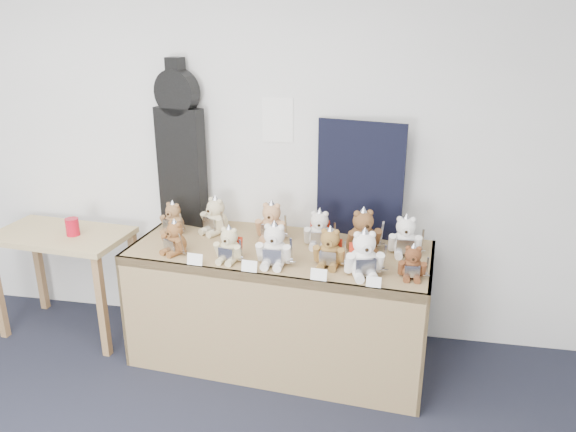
% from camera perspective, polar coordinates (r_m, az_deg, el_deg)
% --- Properties ---
extents(room_shell, '(6.00, 6.00, 6.00)m').
position_cam_1_polar(room_shell, '(3.82, -1.07, 9.70)').
color(room_shell, white).
rests_on(room_shell, floor).
extents(display_table, '(1.99, 0.96, 0.80)m').
position_cam_1_polar(display_table, '(3.62, -1.13, -6.26)').
color(display_table, '#926E4A').
rests_on(display_table, floor).
extents(side_table, '(0.98, 0.60, 0.78)m').
position_cam_1_polar(side_table, '(4.29, -21.89, -3.16)').
color(side_table, tan).
rests_on(side_table, floor).
extents(guitar_case, '(0.37, 0.19, 1.16)m').
position_cam_1_polar(guitar_case, '(3.98, -10.87, 7.05)').
color(guitar_case, black).
rests_on(guitar_case, display_table).
extents(navy_board, '(0.58, 0.15, 0.78)m').
position_cam_1_polar(navy_board, '(3.73, 7.30, 3.65)').
color(navy_board, black).
rests_on(navy_board, display_table).
extents(red_cup, '(0.09, 0.09, 0.12)m').
position_cam_1_polar(red_cup, '(4.15, -21.05, -1.03)').
color(red_cup, '#B80C21').
rests_on(red_cup, side_table).
extents(teddy_front_far_left, '(0.19, 0.19, 0.24)m').
position_cam_1_polar(teddy_front_far_left, '(3.59, -11.43, -2.28)').
color(teddy_front_far_left, brown).
rests_on(teddy_front_far_left, display_table).
extents(teddy_front_left, '(0.20, 0.18, 0.25)m').
position_cam_1_polar(teddy_front_left, '(3.43, -5.99, -3.03)').
color(teddy_front_left, '#CCBD8F').
rests_on(teddy_front_left, display_table).
extents(teddy_front_centre, '(0.24, 0.19, 0.30)m').
position_cam_1_polar(teddy_front_centre, '(3.35, -1.40, -3.11)').
color(teddy_front_centre, white).
rests_on(teddy_front_centre, display_table).
extents(teddy_front_right, '(0.22, 0.19, 0.27)m').
position_cam_1_polar(teddy_front_right, '(3.35, 4.26, -3.37)').
color(teddy_front_right, olive).
rests_on(teddy_front_right, display_table).
extents(teddy_front_far_right, '(0.26, 0.23, 0.31)m').
position_cam_1_polar(teddy_front_far_right, '(3.24, 7.73, -4.00)').
color(teddy_front_far_right, white).
rests_on(teddy_front_far_right, display_table).
extents(teddy_front_end, '(0.18, 0.14, 0.22)m').
position_cam_1_polar(teddy_front_end, '(3.28, 12.54, -4.71)').
color(teddy_front_end, brown).
rests_on(teddy_front_end, display_table).
extents(teddy_back_left, '(0.23, 0.23, 0.29)m').
position_cam_1_polar(teddy_back_left, '(3.87, -7.39, -0.10)').
color(teddy_back_left, beige).
rests_on(teddy_back_left, display_table).
extents(teddy_back_centre_left, '(0.23, 0.19, 0.29)m').
position_cam_1_polar(teddy_back_centre_left, '(3.73, -1.70, -0.68)').
color(teddy_back_centre_left, tan).
rests_on(teddy_back_centre_left, display_table).
extents(teddy_back_centre_right, '(0.22, 0.19, 0.27)m').
position_cam_1_polar(teddy_back_centre_right, '(3.62, 3.21, -1.45)').
color(teddy_back_centre_right, silver).
rests_on(teddy_back_centre_right, display_table).
extents(teddy_back_right, '(0.26, 0.25, 0.31)m').
position_cam_1_polar(teddy_back_right, '(3.57, 7.64, -1.66)').
color(teddy_back_right, brown).
rests_on(teddy_back_right, display_table).
extents(teddy_back_end, '(0.23, 0.19, 0.28)m').
position_cam_1_polar(teddy_back_end, '(3.57, 11.82, -2.12)').
color(teddy_back_end, white).
rests_on(teddy_back_end, display_table).
extents(teddy_back_far_left, '(0.20, 0.18, 0.24)m').
position_cam_1_polar(teddy_back_far_left, '(3.93, -11.59, -0.28)').
color(teddy_back_far_left, olive).
rests_on(teddy_back_far_left, display_table).
extents(entry_card_a, '(0.10, 0.03, 0.07)m').
position_cam_1_polar(entry_card_a, '(3.42, -9.45, -4.37)').
color(entry_card_a, white).
rests_on(entry_card_a, display_table).
extents(entry_card_b, '(0.10, 0.03, 0.07)m').
position_cam_1_polar(entry_card_b, '(3.29, -3.95, -5.11)').
color(entry_card_b, white).
rests_on(entry_card_b, display_table).
extents(entry_card_c, '(0.10, 0.03, 0.07)m').
position_cam_1_polar(entry_card_c, '(3.19, 3.14, -5.96)').
color(entry_card_c, white).
rests_on(entry_card_c, display_table).
extents(entry_card_d, '(0.08, 0.03, 0.06)m').
position_cam_1_polar(entry_card_d, '(3.15, 8.70, -6.64)').
color(entry_card_d, white).
rests_on(entry_card_d, display_table).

